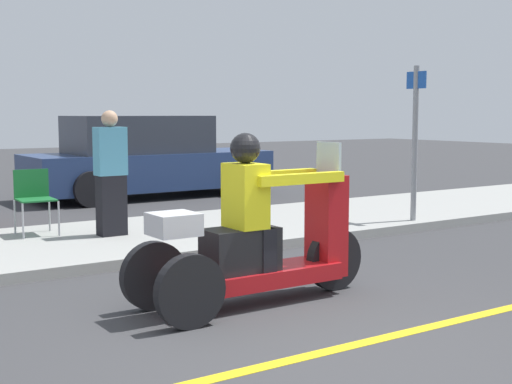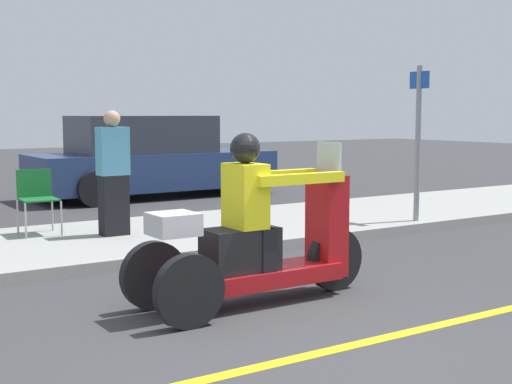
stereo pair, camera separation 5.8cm
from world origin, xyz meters
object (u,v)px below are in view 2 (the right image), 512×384
parked_car_lot_right (150,159)px  spectator_mid_group (113,175)px  motorcycle_trike (257,243)px  street_sign (418,137)px  folding_chair_curbside (37,194)px

parked_car_lot_right → spectator_mid_group: bearing=-119.9°
spectator_mid_group → motorcycle_trike: bearing=-90.7°
motorcycle_trike → street_sign: size_ratio=1.04×
folding_chair_curbside → spectator_mid_group: bearing=-39.6°
folding_chair_curbside → parked_car_lot_right: parked_car_lot_right is taller
parked_car_lot_right → street_sign: 5.91m
street_sign → parked_car_lot_right: bearing=105.1°
spectator_mid_group → street_sign: street_sign is taller
folding_chair_curbside → street_sign: (4.87, -1.87, 0.69)m
spectator_mid_group → folding_chair_curbside: spectator_mid_group is taller
spectator_mid_group → folding_chair_curbside: (-0.78, 0.65, -0.25)m
motorcycle_trike → street_sign: bearing=27.2°
parked_car_lot_right → street_sign: bearing=-74.9°
spectator_mid_group → folding_chair_curbside: size_ratio=1.92×
folding_chair_curbside → parked_car_lot_right: 5.06m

